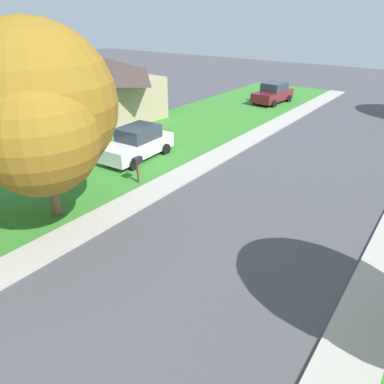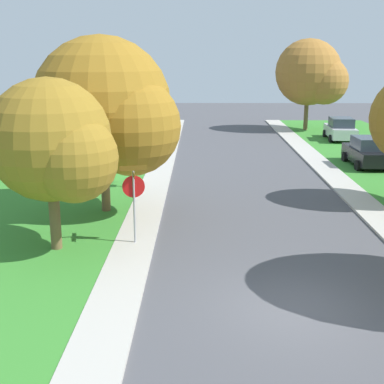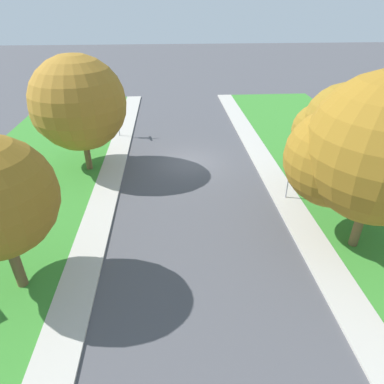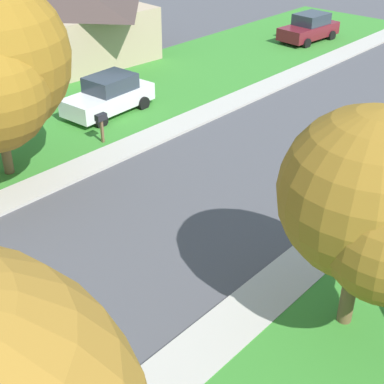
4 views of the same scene
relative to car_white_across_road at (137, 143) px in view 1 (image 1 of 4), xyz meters
name	(u,v)px [view 1 (image 1 of 4)]	position (x,y,z in m)	size (l,w,h in m)	color
sidewalk_east	(381,278)	(12.75, -2.94, -0.82)	(1.40, 56.00, 0.10)	#B7B2A8
sidewalk_west	(147,194)	(3.35, -2.94, -0.82)	(1.40, 56.00, 0.10)	#B7B2A8
lawn_west	(78,169)	(-1.35, -2.94, -0.83)	(8.00, 56.00, 0.08)	#38842D
car_white_across_road	(137,143)	(0.00, 0.00, 0.00)	(2.23, 4.40, 1.76)	white
car_maroon_near_corner	(273,93)	(0.24, 16.52, 0.00)	(2.29, 4.43, 1.76)	maroon
tree_sidewalk_far	(37,111)	(2.03, -6.54, 3.33)	(5.89, 5.48, 7.12)	brown
house_left_setback	(91,86)	(-8.46, 4.17, 1.50)	(9.58, 8.47, 4.60)	tan
mailbox	(138,164)	(2.27, -2.33, 0.14)	(0.26, 0.49, 1.31)	brown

